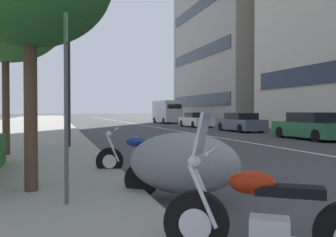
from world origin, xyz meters
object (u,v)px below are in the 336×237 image
Objects in this scene: car_lead_in_lane at (240,123)px; street_lamp_with_banners at (76,10)px; motorcycle_under_tarp at (142,157)px; parking_sign_by_curb at (66,90)px; car_far_down_avenue at (311,127)px; motorcycle_nearest_camera at (182,164)px; motorcycle_second_in_row at (265,218)px; street_tree_near_plaza_corner at (5,9)px; delivery_van_ahead at (167,111)px; car_approaching_light at (196,120)px.

street_lamp_with_banners reaches higher than car_lead_in_lane.
car_lead_in_lane is at bearing -112.27° from motorcycle_under_tarp.
motorcycle_under_tarp is 7.64m from street_lamp_with_banners.
motorcycle_under_tarp is at bearing -167.89° from street_lamp_with_banners.
car_far_down_avenue is at bearing -51.45° from parking_sign_by_curb.
car_far_down_avenue is at bearing -102.00° from motorcycle_nearest_camera.
street_tree_near_plaza_corner reaches higher than motorcycle_second_in_row.
street_lamp_with_banners is at bearing -49.27° from motorcycle_second_in_row.
motorcycle_nearest_camera is 8.32m from street_tree_near_plaza_corner.
parking_sign_by_curb is 0.45× the size of street_tree_near_plaza_corner.
delivery_van_ahead is at bearing 1.35° from car_far_down_avenue.
motorcycle_nearest_camera is at bearing -171.08° from street_lamp_with_banners.
motorcycle_nearest_camera is 0.73× the size of parking_sign_by_curb.
street_lamp_with_banners is 1.45× the size of street_tree_near_plaza_corner.
motorcycle_second_in_row is 10.45m from street_tree_near_plaza_corner.
motorcycle_nearest_camera is 0.33× the size of street_tree_near_plaza_corner.
delivery_van_ahead is 32.72m from street_tree_near_plaza_corner.
motorcycle_nearest_camera is at bearing -57.01° from motorcycle_second_in_row.
motorcycle_under_tarp is 13.15m from car_far_down_avenue.
car_far_down_avenue is 16.30m from parking_sign_by_curb.
car_lead_in_lane is at bearing -53.09° from street_lamp_with_banners.
street_tree_near_plaza_corner is (8.92, 3.47, 4.19)m from motorcycle_second_in_row.
street_lamp_with_banners is (8.54, -0.57, 3.55)m from parking_sign_by_curb.
street_lamp_with_banners is (-1.60, 12.15, 4.68)m from car_far_down_avenue.
parking_sign_by_curb is at bearing 176.19° from street_lamp_with_banners.
street_lamp_with_banners is at bearing 98.87° from car_far_down_avenue.
motorcycle_nearest_camera is 9.64m from street_lamp_with_banners.
motorcycle_nearest_camera is at bearing 133.74° from car_far_down_avenue.
delivery_van_ahead is (35.59, -10.86, 0.84)m from motorcycle_nearest_camera.
street_lamp_with_banners is at bearing -3.81° from parking_sign_by_curb.
motorcycle_nearest_camera is at bearing 157.73° from car_approaching_light.
street_tree_near_plaza_corner is at bearing -33.56° from motorcycle_under_tarp.
motorcycle_under_tarp is 6.64m from street_tree_near_plaza_corner.
car_approaching_light reaches higher than motorcycle_under_tarp.
car_far_down_avenue is at bearing 177.95° from delivery_van_ahead.
motorcycle_nearest_camera is at bearing 161.01° from delivery_van_ahead.
motorcycle_nearest_camera reaches higher than motorcycle_under_tarp.
street_tree_near_plaza_corner is at bearing 143.60° from car_approaching_light.
street_lamp_with_banners is (5.70, 1.22, 4.93)m from motorcycle_under_tarp.
car_far_down_avenue is at bearing -82.50° from street_lamp_with_banners.
car_approaching_light reaches higher than motorcycle_nearest_camera.
delivery_van_ahead is at bearing 0.23° from car_lead_in_lane.
delivery_van_ahead reaches higher than motorcycle_second_in_row.
street_tree_near_plaza_corner reaches higher than motorcycle_under_tarp.
motorcycle_under_tarp is at bearing -32.33° from parking_sign_by_curb.
car_far_down_avenue is at bearing -76.23° from street_tree_near_plaza_corner.
motorcycle_second_in_row is 2.55m from motorcycle_nearest_camera.
motorcycle_under_tarp is 0.46× the size of car_approaching_light.
parking_sign_by_curb is 0.31× the size of street_lamp_with_banners.
parking_sign_by_curb reaches higher than delivery_van_ahead.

